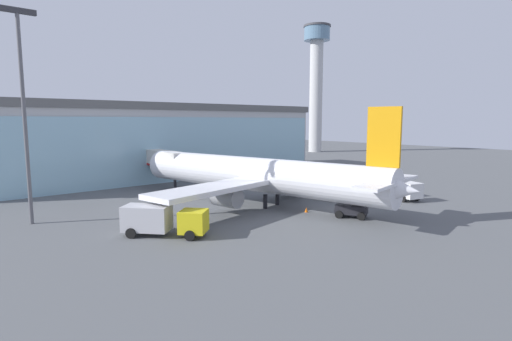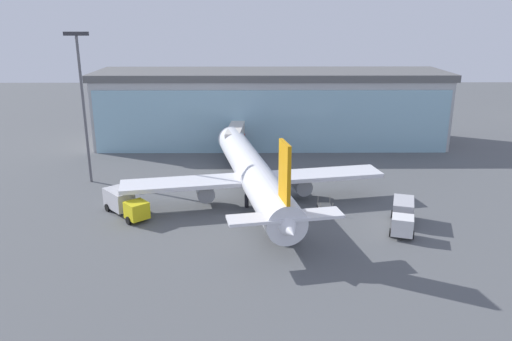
% 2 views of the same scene
% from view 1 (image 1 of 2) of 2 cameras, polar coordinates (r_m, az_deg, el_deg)
% --- Properties ---
extents(ground, '(240.00, 240.00, 0.00)m').
position_cam_1_polar(ground, '(45.02, 9.87, -5.79)').
color(ground, '#545659').
extents(terminal_building, '(61.29, 14.69, 12.90)m').
position_cam_1_polar(terminal_building, '(73.54, -13.15, 4.21)').
color(terminal_building, '#B0B0B0').
rests_on(terminal_building, ground).
extents(jet_bridge, '(3.18, 14.45, 5.54)m').
position_cam_1_polar(jet_bridge, '(62.37, -13.61, 1.60)').
color(jet_bridge, beige).
rests_on(jet_bridge, ground).
extents(control_tower, '(8.37, 8.37, 39.23)m').
position_cam_1_polar(control_tower, '(130.07, 8.61, 13.27)').
color(control_tower, '#BBBBBB').
rests_on(control_tower, ground).
extents(apron_light_mast, '(3.20, 0.40, 20.25)m').
position_cam_1_polar(apron_light_mast, '(43.88, -30.31, 8.67)').
color(apron_light_mast, '#59595E').
rests_on(apron_light_mast, ground).
extents(airplane, '(32.21, 38.12, 11.30)m').
position_cam_1_polar(airplane, '(47.54, 0.14, -0.64)').
color(airplane, silver).
rests_on(airplane, ground).
extents(catering_truck, '(6.47, 6.94, 2.65)m').
position_cam_1_polar(catering_truck, '(35.87, -13.30, -6.82)').
color(catering_truck, yellow).
rests_on(catering_truck, ground).
extents(fuel_truck, '(4.23, 7.62, 2.65)m').
position_cam_1_polar(fuel_truck, '(55.13, 19.13, -2.15)').
color(fuel_truck, silver).
rests_on(fuel_truck, ground).
extents(baggage_cart, '(1.61, 2.81, 1.50)m').
position_cam_1_polar(baggage_cart, '(51.47, 10.23, -3.60)').
color(baggage_cart, '#9E998C').
rests_on(baggage_cart, ground).
extents(pushback_tug, '(3.31, 3.69, 2.30)m').
position_cam_1_polar(pushback_tug, '(42.75, 13.65, -5.25)').
color(pushback_tug, black).
rests_on(pushback_tug, ground).
extents(safety_cone_nose, '(0.36, 0.36, 0.55)m').
position_cam_1_polar(safety_cone_nose, '(44.34, 7.20, -5.58)').
color(safety_cone_nose, orange).
rests_on(safety_cone_nose, ground).
extents(safety_cone_wingtip, '(0.36, 0.36, 0.55)m').
position_cam_1_polar(safety_cone_wingtip, '(42.35, -17.60, -6.47)').
color(safety_cone_wingtip, orange).
rests_on(safety_cone_wingtip, ground).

